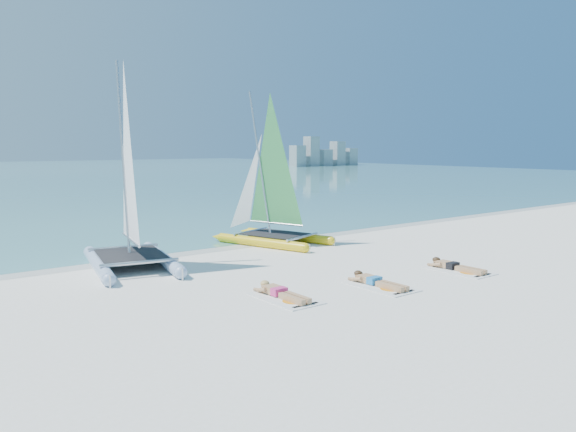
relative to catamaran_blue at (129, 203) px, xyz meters
name	(u,v)px	position (x,y,z in m)	size (l,w,h in m)	color
ground	(336,273)	(4.21, -4.33, -1.88)	(140.00, 140.00, 0.00)	white
wet_sand_strip	(232,245)	(4.21, 1.17, -1.87)	(140.00, 1.40, 0.01)	silver
distant_skyline	(323,154)	(57.92, 57.67, 0.06)	(14.00, 2.00, 5.00)	#97A2A7
catamaran_blue	(129,203)	(0.00, 0.00, 0.00)	(3.10, 4.96, 6.29)	#A8C1DC
catamaran_yellow	(266,194)	(5.56, 0.97, -0.08)	(3.17, 4.58, 5.70)	yellow
towel_a	(285,298)	(1.51, -5.52, -1.87)	(1.00, 1.85, 0.02)	white
sunbather_a	(280,292)	(1.51, -5.33, -1.76)	(0.37, 1.73, 0.26)	tan
towel_b	(381,286)	(4.10, -6.13, -1.87)	(1.00, 1.85, 0.02)	white
sunbather_b	(375,281)	(4.10, -5.93, -1.76)	(0.37, 1.73, 0.26)	tan
towel_c	(459,271)	(7.19, -6.25, -1.87)	(1.00, 1.85, 0.02)	white
sunbather_c	(454,266)	(7.19, -6.06, -1.76)	(0.37, 1.73, 0.26)	tan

